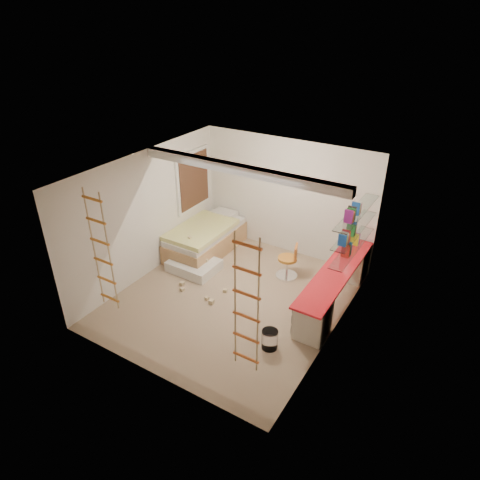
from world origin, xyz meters
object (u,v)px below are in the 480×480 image
Objects in this scene: desk at (335,286)px; bed at (206,238)px; play_platform at (193,262)px; swivel_chair at (288,265)px.

bed is (-3.20, 0.36, -0.07)m from desk.
play_platform is at bearing -75.10° from bed.
swivel_chair is (-1.13, 0.38, -0.12)m from desk.
desk is at bearing -18.51° from swivel_chair.
swivel_chair reaches higher than bed.
swivel_chair is at bearing 22.36° from play_platform.
bed is 2.07m from swivel_chair.
bed is 2.00× the size of play_platform.
swivel_chair is 0.76× the size of play_platform.
bed is 0.80m from play_platform.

